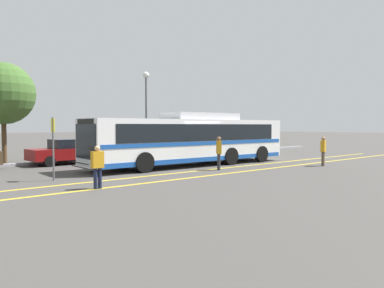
{
  "coord_description": "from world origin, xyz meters",
  "views": [
    {
      "loc": [
        -13.52,
        -16.06,
        2.26
      ],
      "look_at": [
        0.29,
        0.12,
        1.22
      ],
      "focal_mm": 35.0,
      "sensor_mm": 36.0,
      "label": 1
    }
  ],
  "objects_px": {
    "transit_bus": "(192,139)",
    "parked_car_1": "(66,152)",
    "parked_car_3": "(216,145)",
    "pedestrian_0": "(219,151)",
    "bus_stop_sign": "(53,141)",
    "pedestrian_1": "(323,149)",
    "street_lamp": "(146,97)",
    "tree_0": "(3,94)",
    "parked_car_2": "(164,148)",
    "pedestrian_2": "(97,165)"
  },
  "relations": [
    {
      "from": "parked_car_3",
      "to": "tree_0",
      "type": "xyz_separation_m",
      "value": [
        -14.76,
        3.14,
        3.47
      ]
    },
    {
      "from": "parked_car_1",
      "to": "pedestrian_2",
      "type": "xyz_separation_m",
      "value": [
        -2.53,
        -9.22,
        0.14
      ]
    },
    {
      "from": "pedestrian_2",
      "to": "tree_0",
      "type": "height_order",
      "value": "tree_0"
    },
    {
      "from": "transit_bus",
      "to": "parked_car_3",
      "type": "distance_m",
      "value": 8.69
    },
    {
      "from": "transit_bus",
      "to": "parked_car_1",
      "type": "bearing_deg",
      "value": 46.07
    },
    {
      "from": "bus_stop_sign",
      "to": "tree_0",
      "type": "bearing_deg",
      "value": -0.84
    },
    {
      "from": "parked_car_2",
      "to": "pedestrian_1",
      "type": "relative_size",
      "value": 2.95
    },
    {
      "from": "pedestrian_1",
      "to": "pedestrian_2",
      "type": "bearing_deg",
      "value": 155.81
    },
    {
      "from": "parked_car_1",
      "to": "tree_0",
      "type": "bearing_deg",
      "value": 39.24
    },
    {
      "from": "bus_stop_sign",
      "to": "street_lamp",
      "type": "xyz_separation_m",
      "value": [
        9.66,
        7.71,
        2.71
      ]
    },
    {
      "from": "transit_bus",
      "to": "parked_car_2",
      "type": "height_order",
      "value": "transit_bus"
    },
    {
      "from": "parked_car_3",
      "to": "tree_0",
      "type": "bearing_deg",
      "value": -97.31
    },
    {
      "from": "parked_car_1",
      "to": "parked_car_3",
      "type": "distance_m",
      "value": 12.17
    },
    {
      "from": "pedestrian_1",
      "to": "street_lamp",
      "type": "xyz_separation_m",
      "value": [
        -3.94,
        11.9,
        3.42
      ]
    },
    {
      "from": "transit_bus",
      "to": "parked_car_1",
      "type": "xyz_separation_m",
      "value": [
        -5.24,
        5.35,
        -0.77
      ]
    },
    {
      "from": "parked_car_3",
      "to": "pedestrian_2",
      "type": "height_order",
      "value": "pedestrian_2"
    },
    {
      "from": "pedestrian_1",
      "to": "parked_car_2",
      "type": "bearing_deg",
      "value": 92.27
    },
    {
      "from": "bus_stop_sign",
      "to": "pedestrian_1",
      "type": "bearing_deg",
      "value": -105.44
    },
    {
      "from": "tree_0",
      "to": "pedestrian_0",
      "type": "bearing_deg",
      "value": -55.85
    },
    {
      "from": "parked_car_1",
      "to": "pedestrian_2",
      "type": "height_order",
      "value": "pedestrian_2"
    },
    {
      "from": "parked_car_2",
      "to": "tree_0",
      "type": "height_order",
      "value": "tree_0"
    },
    {
      "from": "parked_car_1",
      "to": "street_lamp",
      "type": "relative_size",
      "value": 0.67
    },
    {
      "from": "pedestrian_2",
      "to": "parked_car_1",
      "type": "bearing_deg",
      "value": 74.79
    },
    {
      "from": "pedestrian_0",
      "to": "pedestrian_2",
      "type": "relative_size",
      "value": 1.1
    },
    {
      "from": "parked_car_1",
      "to": "street_lamp",
      "type": "xyz_separation_m",
      "value": [
        6.66,
        1.5,
        3.62
      ]
    },
    {
      "from": "parked_car_3",
      "to": "parked_car_1",
      "type": "bearing_deg",
      "value": -86.07
    },
    {
      "from": "parked_car_2",
      "to": "parked_car_3",
      "type": "xyz_separation_m",
      "value": [
        5.43,
        0.36,
        -0.01
      ]
    },
    {
      "from": "tree_0",
      "to": "transit_bus",
      "type": "bearing_deg",
      "value": -46.76
    },
    {
      "from": "street_lamp",
      "to": "pedestrian_0",
      "type": "bearing_deg",
      "value": -101.08
    },
    {
      "from": "parked_car_1",
      "to": "pedestrian_1",
      "type": "bearing_deg",
      "value": -136.3
    },
    {
      "from": "transit_bus",
      "to": "parked_car_2",
      "type": "relative_size",
      "value": 2.68
    },
    {
      "from": "street_lamp",
      "to": "tree_0",
      "type": "relative_size",
      "value": 1.02
    },
    {
      "from": "parked_car_3",
      "to": "pedestrian_1",
      "type": "xyz_separation_m",
      "value": [
        -1.57,
        -10.23,
        0.21
      ]
    },
    {
      "from": "parked_car_1",
      "to": "parked_car_2",
      "type": "relative_size",
      "value": 0.86
    },
    {
      "from": "pedestrian_1",
      "to": "street_lamp",
      "type": "bearing_deg",
      "value": 89.23
    },
    {
      "from": "parked_car_2",
      "to": "pedestrian_1",
      "type": "xyz_separation_m",
      "value": [
        3.86,
        -9.87,
        0.2
      ]
    },
    {
      "from": "parked_car_3",
      "to": "pedestrian_0",
      "type": "relative_size",
      "value": 2.87
    },
    {
      "from": "parked_car_2",
      "to": "pedestrian_1",
      "type": "distance_m",
      "value": 10.6
    },
    {
      "from": "parked_car_3",
      "to": "tree_0",
      "type": "relative_size",
      "value": 0.81
    },
    {
      "from": "parked_car_1",
      "to": "street_lamp",
      "type": "distance_m",
      "value": 7.73
    },
    {
      "from": "transit_bus",
      "to": "pedestrian_0",
      "type": "distance_m",
      "value": 2.68
    },
    {
      "from": "transit_bus",
      "to": "pedestrian_1",
      "type": "height_order",
      "value": "transit_bus"
    },
    {
      "from": "pedestrian_0",
      "to": "tree_0",
      "type": "relative_size",
      "value": 0.28
    },
    {
      "from": "transit_bus",
      "to": "parked_car_3",
      "type": "xyz_separation_m",
      "value": [
        6.93,
        5.19,
        -0.79
      ]
    },
    {
      "from": "parked_car_3",
      "to": "pedestrian_0",
      "type": "distance_m",
      "value": 10.71
    },
    {
      "from": "pedestrian_0",
      "to": "pedestrian_1",
      "type": "xyz_separation_m",
      "value": [
        5.79,
        -2.46,
        -0.04
      ]
    },
    {
      "from": "pedestrian_1",
      "to": "bus_stop_sign",
      "type": "bearing_deg",
      "value": 143.8
    },
    {
      "from": "pedestrian_2",
      "to": "tree_0",
      "type": "xyz_separation_m",
      "value": [
        -0.06,
        12.2,
        3.32
      ]
    },
    {
      "from": "parked_car_1",
      "to": "pedestrian_2",
      "type": "distance_m",
      "value": 9.56
    },
    {
      "from": "transit_bus",
      "to": "tree_0",
      "type": "height_order",
      "value": "tree_0"
    }
  ]
}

